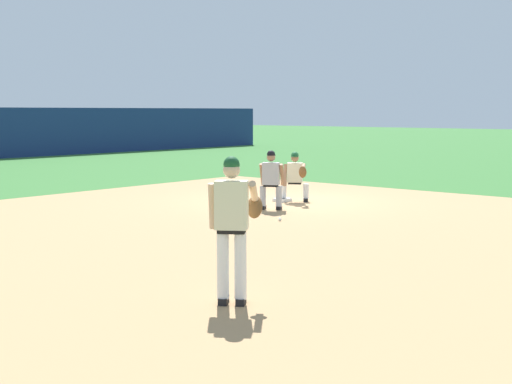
% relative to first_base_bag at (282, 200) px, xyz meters
% --- Properties ---
extents(ground_plane, '(160.00, 160.00, 0.00)m').
position_rel_first_base_bag_xyz_m(ground_plane, '(0.00, 0.00, -0.04)').
color(ground_plane, '#336B2D').
extents(infield_dirt_patch, '(18.00, 18.00, 0.01)m').
position_rel_first_base_bag_xyz_m(infield_dirt_patch, '(-4.22, -2.95, -0.04)').
color(infield_dirt_patch, tan).
rests_on(infield_dirt_patch, ground).
extents(first_base_bag, '(0.38, 0.38, 0.09)m').
position_rel_first_base_bag_xyz_m(first_base_bag, '(0.00, 0.00, 0.00)').
color(first_base_bag, white).
rests_on(first_base_bag, ground).
extents(baseball, '(0.07, 0.07, 0.07)m').
position_rel_first_base_bag_xyz_m(baseball, '(-2.71, -2.08, -0.01)').
color(baseball, white).
rests_on(baseball, ground).
extents(pitcher, '(0.85, 0.57, 1.86)m').
position_rel_first_base_bag_xyz_m(pitcher, '(-8.39, -5.88, 1.01)').
color(pitcher, black).
rests_on(pitcher, ground).
extents(first_baseman, '(0.81, 1.04, 1.34)m').
position_rel_first_base_bag_xyz_m(first_baseman, '(0.17, -0.30, 0.69)').
color(first_baseman, black).
rests_on(first_baseman, ground).
extents(baserunner, '(0.61, 0.67, 1.46)m').
position_rel_first_base_bag_xyz_m(baserunner, '(-1.41, -0.76, 0.75)').
color(baserunner, black).
rests_on(baserunner, ground).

